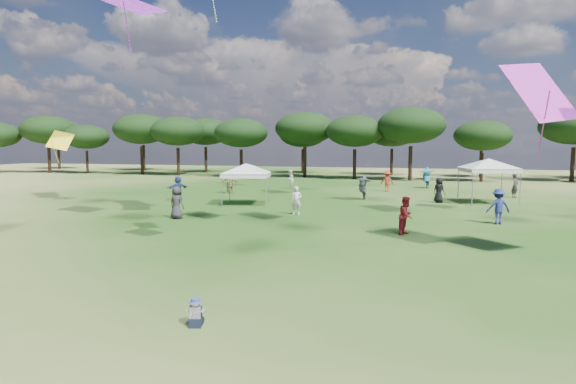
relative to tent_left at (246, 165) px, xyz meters
name	(u,v)px	position (x,y,z in m)	size (l,w,h in m)	color
ground	(143,357)	(5.92, -20.76, -2.45)	(140.00, 140.00, 0.00)	#295018
tree_line	(404,129)	(8.31, 26.65, 2.97)	(108.78, 17.63, 7.77)	black
tent_left	(246,165)	(0.00, 0.00, 0.00)	(5.54, 5.54, 2.88)	gray
tent_right	(489,161)	(14.52, 4.81, 0.27)	(5.95, 5.95, 3.15)	gray
toddler	(196,313)	(6.14, -19.15, -2.18)	(0.44, 0.48, 0.60)	black
festival_crowd	(377,187)	(7.53, 4.89, -1.59)	(28.04, 23.79, 1.88)	navy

